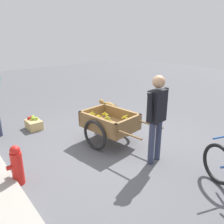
{
  "coord_description": "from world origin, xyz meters",
  "views": [
    {
      "loc": [
        -3.46,
        2.77,
        2.32
      ],
      "look_at": [
        0.09,
        -0.03,
        0.75
      ],
      "focal_mm": 37.46,
      "sensor_mm": 36.0,
      "label": 1
    }
  ],
  "objects_px": {
    "dog": "(107,105)",
    "fire_hydrant": "(17,165)",
    "fruit_cart": "(109,124)",
    "apple_crate": "(34,124)",
    "vendor_person": "(157,112)"
  },
  "relations": [
    {
      "from": "dog",
      "to": "fire_hydrant",
      "type": "relative_size",
      "value": 0.98
    },
    {
      "from": "fire_hydrant",
      "to": "fruit_cart",
      "type": "bearing_deg",
      "value": -82.63
    },
    {
      "from": "dog",
      "to": "fire_hydrant",
      "type": "height_order",
      "value": "fire_hydrant"
    },
    {
      "from": "fruit_cart",
      "to": "apple_crate",
      "type": "bearing_deg",
      "value": 29.78
    },
    {
      "from": "fruit_cart",
      "to": "vendor_person",
      "type": "height_order",
      "value": "vendor_person"
    },
    {
      "from": "vendor_person",
      "to": "dog",
      "type": "bearing_deg",
      "value": -19.23
    },
    {
      "from": "fruit_cart",
      "to": "fire_hydrant",
      "type": "xyz_separation_m",
      "value": [
        -0.26,
        2.04,
        -0.1
      ]
    },
    {
      "from": "fruit_cart",
      "to": "dog",
      "type": "height_order",
      "value": "fruit_cart"
    },
    {
      "from": "fire_hydrant",
      "to": "apple_crate",
      "type": "distance_m",
      "value": 2.29
    },
    {
      "from": "dog",
      "to": "fire_hydrant",
      "type": "distance_m",
      "value": 3.62
    },
    {
      "from": "apple_crate",
      "to": "dog",
      "type": "bearing_deg",
      "value": -96.7
    },
    {
      "from": "fruit_cart",
      "to": "fire_hydrant",
      "type": "distance_m",
      "value": 2.05
    },
    {
      "from": "fruit_cart",
      "to": "apple_crate",
      "type": "relative_size",
      "value": 3.96
    },
    {
      "from": "fire_hydrant",
      "to": "apple_crate",
      "type": "relative_size",
      "value": 1.52
    },
    {
      "from": "fruit_cart",
      "to": "vendor_person",
      "type": "distance_m",
      "value": 1.27
    }
  ]
}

